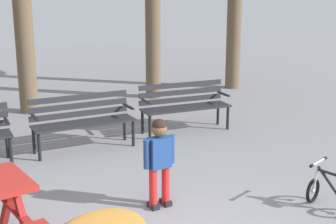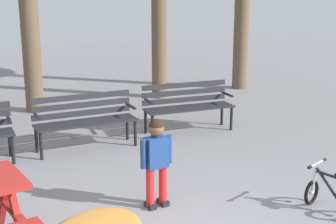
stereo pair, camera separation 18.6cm
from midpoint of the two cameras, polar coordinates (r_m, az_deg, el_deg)
park_bench_left at (r=7.69m, az=-10.76°, el=-0.64°), size 1.60×0.46×0.85m
park_bench_right at (r=8.53m, az=1.29°, el=1.10°), size 1.63×0.58×0.85m
child_standing at (r=5.51m, az=-2.01°, el=-5.21°), size 0.40×0.18×1.06m
kids_bicycle at (r=5.88m, az=18.22°, el=-9.07°), size 0.51×0.63×0.54m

